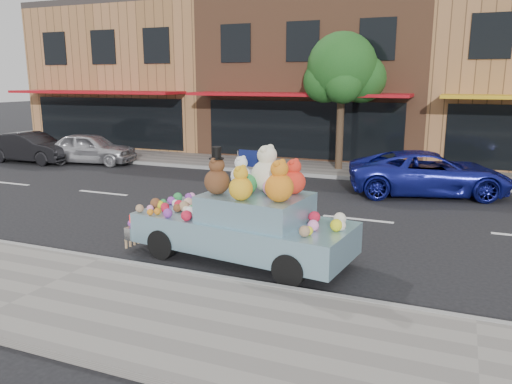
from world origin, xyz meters
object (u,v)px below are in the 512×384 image
at_px(car_silver, 90,148).
at_px(car_dark, 31,147).
at_px(street_tree, 343,74).
at_px(art_car, 245,219).
at_px(car_blue, 429,173).

height_order(car_silver, car_dark, car_silver).
xyz_separation_m(street_tree, car_dark, (-12.71, -2.87, -3.05)).
bearing_deg(car_dark, art_car, -120.66).
xyz_separation_m(car_dark, art_car, (13.16, -7.41, 0.17)).
bearing_deg(car_silver, street_tree, -87.63).
height_order(car_blue, art_car, art_car).
relative_size(car_silver, art_car, 0.82).
relative_size(car_blue, car_dark, 1.24).
distance_m(street_tree, car_blue, 5.43).
relative_size(street_tree, car_silver, 1.36).
distance_m(car_silver, car_dark, 2.65).
bearing_deg(car_silver, car_dark, 95.78).
bearing_deg(street_tree, car_silver, -167.97).
distance_m(car_dark, art_car, 15.10).
bearing_deg(car_dark, car_silver, -75.84).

